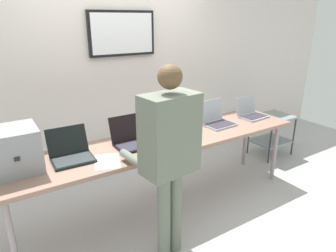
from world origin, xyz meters
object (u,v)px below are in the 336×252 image
object	(u,v)px
laptop_station_1	(130,139)
laptop_station_4	(250,112)
laptop_station_0	(71,152)
storage_cart	(272,129)
person	(169,148)
laptop_station_2	(175,128)
laptop_station_3	(216,119)
workbench	(163,144)
equipment_box	(14,150)

from	to	relation	value
laptop_station_1	laptop_station_4	xyz separation A→B (m)	(1.67, 0.01, -0.01)
laptop_station_0	laptop_station_4	distance (m)	2.24
storage_cart	laptop_station_0	bearing A→B (deg)	-175.62
storage_cart	person	bearing A→B (deg)	-159.37
laptop_station_2	laptop_station_3	world-z (taller)	laptop_station_3
laptop_station_0	storage_cart	xyz separation A→B (m)	(2.99, 0.23, -0.45)
laptop_station_0	laptop_station_1	distance (m)	0.57
workbench	laptop_station_4	xyz separation A→B (m)	(1.33, 0.06, 0.11)
laptop_station_0	laptop_station_2	bearing A→B (deg)	1.45
workbench	person	bearing A→B (deg)	-117.26
laptop_station_1	storage_cart	distance (m)	2.47
laptop_station_4	person	distance (m)	1.79
laptop_station_1	storage_cart	xyz separation A→B (m)	(2.42, 0.23, -0.45)
workbench	laptop_station_1	world-z (taller)	laptop_station_1
workbench	laptop_station_3	world-z (taller)	laptop_station_3
laptop_station_2	laptop_station_4	size ratio (longest dim) A/B	1.12
workbench	laptop_station_3	bearing A→B (deg)	4.96
equipment_box	laptop_station_2	bearing A→B (deg)	0.36
laptop_station_1	workbench	bearing A→B (deg)	-8.27
laptop_station_2	storage_cart	bearing A→B (deg)	6.14
equipment_box	laptop_station_1	bearing A→B (deg)	-1.17
laptop_station_1	person	bearing A→B (deg)	-88.21
laptop_station_0	laptop_station_2	xyz separation A→B (m)	(1.12, 0.03, -0.00)
laptop_station_2	laptop_station_3	distance (m)	0.56
laptop_station_3	storage_cart	bearing A→B (deg)	9.32
equipment_box	person	size ratio (longest dim) A/B	0.23
laptop_station_1	laptop_station_2	bearing A→B (deg)	3.18
equipment_box	laptop_station_0	distance (m)	0.45
equipment_box	storage_cart	world-z (taller)	equipment_box
equipment_box	laptop_station_0	xyz separation A→B (m)	(0.43, -0.02, -0.12)
workbench	laptop_station_2	xyz separation A→B (m)	(0.21, 0.08, 0.11)
workbench	laptop_station_1	size ratio (longest dim) A/B	9.39
workbench	storage_cart	distance (m)	2.12
storage_cart	laptop_station_1	bearing A→B (deg)	-174.53
workbench	laptop_station_1	distance (m)	0.36
laptop_station_3	laptop_station_0	bearing A→B (deg)	-179.49
workbench	storage_cart	xyz separation A→B (m)	(2.08, 0.28, -0.34)
person	laptop_station_0	bearing A→B (deg)	131.49
laptop_station_0	equipment_box	bearing A→B (deg)	177.55
workbench	storage_cart	size ratio (longest dim) A/B	5.22
equipment_box	storage_cart	bearing A→B (deg)	3.52
storage_cart	laptop_station_4	bearing A→B (deg)	-163.40
workbench	equipment_box	xyz separation A→B (m)	(-1.35, 0.07, 0.23)
workbench	laptop_station_4	bearing A→B (deg)	2.49
laptop_station_0	laptop_station_2	size ratio (longest dim) A/B	0.91
laptop_station_1	laptop_station_3	bearing A→B (deg)	0.89
workbench	laptop_station_4	world-z (taller)	laptop_station_4
laptop_station_2	laptop_station_4	xyz separation A→B (m)	(1.12, -0.02, -0.00)
laptop_station_2	laptop_station_3	bearing A→B (deg)	-1.35
workbench	person	distance (m)	0.75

